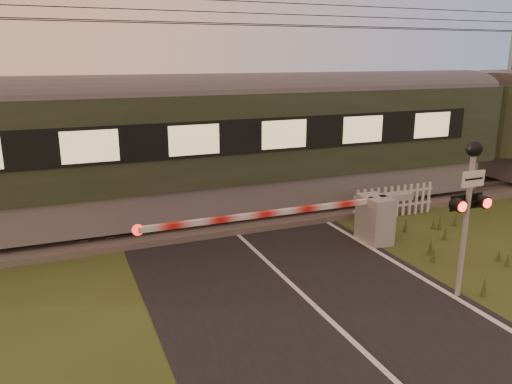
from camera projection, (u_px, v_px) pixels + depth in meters
name	position (u px, v px, depth m)	size (l,w,h in m)	color
ground	(330.00, 321.00, 9.07)	(160.00, 160.00, 0.00)	#34431A
road	(337.00, 326.00, 8.87)	(6.00, 140.00, 0.03)	black
track_bed	(219.00, 215.00, 14.86)	(140.00, 3.40, 0.39)	#47423D
overhead_wires	(215.00, 15.00, 13.37)	(120.00, 0.62, 0.62)	black
train	(473.00, 127.00, 17.77)	(41.53, 2.86, 3.87)	slate
boom_gate	(365.00, 218.00, 12.66)	(7.21, 0.94, 1.25)	gray
crossing_signal	(469.00, 192.00, 9.44)	(0.80, 0.34, 3.15)	gray
picket_fence	(394.00, 201.00, 14.83)	(2.81, 0.08, 0.96)	silver
catenary_mast	(511.00, 83.00, 20.89)	(0.22, 2.46, 6.85)	#2D2D30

